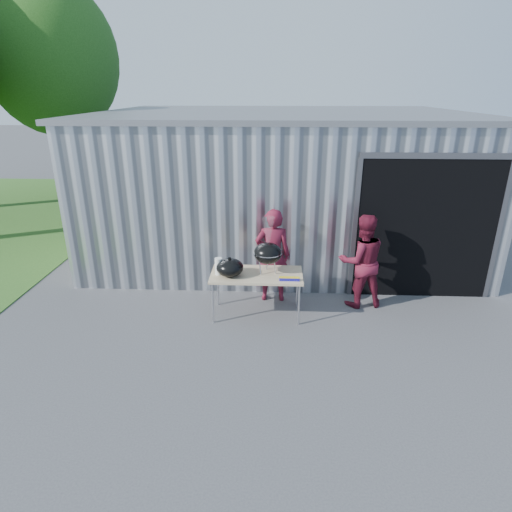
{
  "coord_description": "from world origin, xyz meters",
  "views": [
    {
      "loc": [
        0.65,
        -5.56,
        3.58
      ],
      "look_at": [
        0.36,
        0.87,
        1.05
      ],
      "focal_mm": 30.0,
      "sensor_mm": 36.0,
      "label": 1
    }
  ],
  "objects_px": {
    "kettle_grill": "(268,249)",
    "person_cook": "(273,256)",
    "person_bystander": "(362,261)",
    "folding_table": "(257,276)"
  },
  "relations": [
    {
      "from": "folding_table",
      "to": "person_bystander",
      "type": "distance_m",
      "value": 1.84
    },
    {
      "from": "folding_table",
      "to": "person_cook",
      "type": "xyz_separation_m",
      "value": [
        0.26,
        0.58,
        0.14
      ]
    },
    {
      "from": "folding_table",
      "to": "person_cook",
      "type": "height_order",
      "value": "person_cook"
    },
    {
      "from": "kettle_grill",
      "to": "person_bystander",
      "type": "xyz_separation_m",
      "value": [
        1.6,
        0.4,
        -0.34
      ]
    },
    {
      "from": "person_bystander",
      "to": "folding_table",
      "type": "bearing_deg",
      "value": 4.99
    },
    {
      "from": "folding_table",
      "to": "kettle_grill",
      "type": "distance_m",
      "value": 0.49
    },
    {
      "from": "kettle_grill",
      "to": "person_cook",
      "type": "distance_m",
      "value": 0.62
    },
    {
      "from": "kettle_grill",
      "to": "person_cook",
      "type": "xyz_separation_m",
      "value": [
        0.08,
        0.53,
        -0.32
      ]
    },
    {
      "from": "kettle_grill",
      "to": "folding_table",
      "type": "bearing_deg",
      "value": -164.25
    },
    {
      "from": "folding_table",
      "to": "kettle_grill",
      "type": "bearing_deg",
      "value": 15.75
    }
  ]
}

